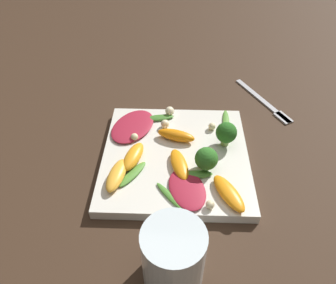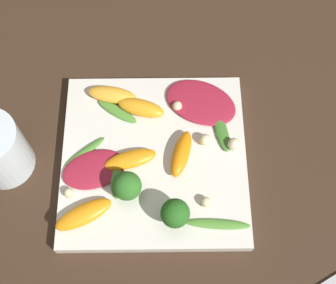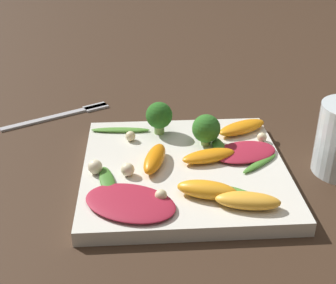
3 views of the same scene
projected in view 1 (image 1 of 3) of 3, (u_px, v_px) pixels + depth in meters
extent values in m
plane|color=#382619|center=(176.00, 161.00, 0.60)|extent=(2.40, 2.40, 0.00)
cube|color=silver|center=(176.00, 157.00, 0.59)|extent=(0.26, 0.26, 0.02)
cylinder|color=silver|center=(176.00, 256.00, 0.41)|extent=(0.08, 0.08, 0.09)
cube|color=#B2B2B7|center=(262.00, 99.00, 0.73)|extent=(0.10, 0.16, 0.01)
cube|color=#B2B2B7|center=(283.00, 117.00, 0.68)|extent=(0.04, 0.04, 0.01)
ellipsoid|color=maroon|center=(187.00, 189.00, 0.52)|extent=(0.08, 0.10, 0.01)
ellipsoid|color=maroon|center=(133.00, 126.00, 0.63)|extent=(0.11, 0.13, 0.01)
ellipsoid|color=orange|center=(133.00, 156.00, 0.56)|extent=(0.05, 0.07, 0.02)
ellipsoid|color=orange|center=(176.00, 135.00, 0.60)|extent=(0.07, 0.04, 0.02)
ellipsoid|color=#FCAD33|center=(117.00, 175.00, 0.53)|extent=(0.04, 0.08, 0.02)
ellipsoid|color=orange|center=(229.00, 193.00, 0.51)|extent=(0.06, 0.08, 0.02)
ellipsoid|color=orange|center=(179.00, 164.00, 0.55)|extent=(0.04, 0.08, 0.01)
cylinder|color=#84AD5B|center=(225.00, 141.00, 0.60)|extent=(0.01, 0.01, 0.02)
sphere|color=#26601E|center=(226.00, 133.00, 0.58)|extent=(0.04, 0.04, 0.04)
cylinder|color=#84AD5B|center=(206.00, 166.00, 0.55)|extent=(0.01, 0.01, 0.01)
sphere|color=#2D6B23|center=(206.00, 159.00, 0.54)|extent=(0.04, 0.04, 0.04)
ellipsoid|color=#518E33|center=(226.00, 124.00, 0.64)|extent=(0.02, 0.09, 0.01)
ellipsoid|color=#518E33|center=(133.00, 174.00, 0.54)|extent=(0.05, 0.07, 0.01)
ellipsoid|color=#47842D|center=(170.00, 196.00, 0.51)|extent=(0.05, 0.06, 0.00)
ellipsoid|color=#47842D|center=(194.00, 174.00, 0.54)|extent=(0.06, 0.02, 0.01)
ellipsoid|color=#3D7528|center=(158.00, 118.00, 0.65)|extent=(0.07, 0.03, 0.01)
sphere|color=beige|center=(165.00, 124.00, 0.63)|extent=(0.02, 0.02, 0.02)
sphere|color=beige|center=(210.00, 205.00, 0.49)|extent=(0.01, 0.01, 0.01)
sphere|color=beige|center=(134.00, 137.00, 0.60)|extent=(0.01, 0.01, 0.01)
sphere|color=beige|center=(170.00, 111.00, 0.66)|extent=(0.02, 0.02, 0.02)
sphere|color=beige|center=(212.00, 126.00, 0.63)|extent=(0.01, 0.01, 0.01)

